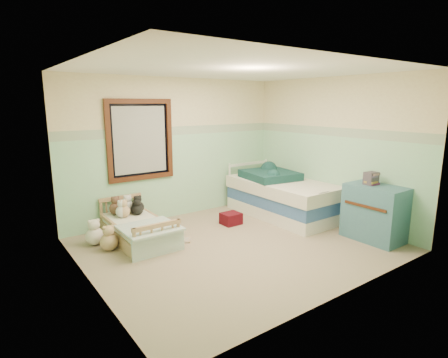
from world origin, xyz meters
TOP-DOWN VIEW (x-y plane):
  - floor at (0.00, 0.00)m, footprint 4.20×3.60m
  - ceiling at (0.00, 0.00)m, footprint 4.20×3.60m
  - wall_back at (0.00, 1.80)m, footprint 4.20×0.04m
  - wall_front at (0.00, -1.80)m, footprint 4.20×0.04m
  - wall_left at (-2.10, 0.00)m, footprint 0.04×3.60m
  - wall_right at (2.10, 0.00)m, footprint 0.04×3.60m
  - wainscot_mint at (0.00, 1.79)m, footprint 4.20×0.01m
  - border_strip at (0.00, 1.79)m, footprint 4.20×0.01m
  - window_frame at (-0.70, 1.76)m, footprint 1.16×0.06m
  - window_blinds at (-0.70, 1.77)m, footprint 0.92×0.01m
  - toddler_bed_frame at (-1.11, 1.05)m, footprint 0.72×1.44m
  - toddler_mattress at (-1.11, 1.05)m, footprint 0.66×1.38m
  - patchwork_quilt at (-1.11, 0.60)m, footprint 0.78×0.72m
  - plush_bed_brown at (-1.26, 1.55)m, footprint 0.20×0.20m
  - plush_bed_white at (-1.06, 1.55)m, footprint 0.20×0.20m
  - plush_bed_tan at (-1.21, 1.33)m, footprint 0.19×0.19m
  - plush_bed_dark at (-0.98, 1.33)m, footprint 0.17×0.17m
  - plush_floor_cream at (-1.71, 1.23)m, footprint 0.26×0.26m
  - plush_floor_tan at (-1.60, 0.91)m, footprint 0.25×0.25m
  - twin_bed_frame at (1.55, 0.63)m, footprint 1.03×2.05m
  - twin_boxspring at (1.55, 0.63)m, footprint 1.03×2.05m
  - twin_mattress at (1.55, 0.63)m, footprint 1.07×2.09m
  - teal_blanket at (1.50, 0.93)m, footprint 0.99×1.04m
  - dresser at (1.83, -1.05)m, footprint 0.53×0.84m
  - book_stack at (1.83, -0.94)m, footprint 0.20×0.16m
  - red_pillow at (0.48, 0.80)m, footprint 0.32×0.28m
  - floor_book at (-0.60, 0.62)m, footprint 0.36×0.34m
  - extra_plush_0 at (-1.24, 1.34)m, footprint 0.19×0.19m
  - extra_plush_1 at (-0.94, 1.41)m, footprint 0.20×0.20m
  - extra_plush_2 at (-0.99, 1.39)m, footprint 0.16×0.16m

SIDE VIEW (x-z plane):
  - floor at x=0.00m, z-range -0.02..0.00m
  - floor_book at x=-0.60m, z-range 0.00..0.03m
  - toddler_bed_frame at x=-1.11m, z-range 0.00..0.18m
  - red_pillow at x=0.48m, z-range 0.00..0.20m
  - twin_bed_frame at x=1.55m, z-range 0.00..0.22m
  - plush_floor_tan at x=-1.60m, z-range 0.00..0.25m
  - plush_floor_cream at x=-1.71m, z-range 0.00..0.26m
  - toddler_mattress at x=-1.11m, z-range 0.18..0.30m
  - patchwork_quilt at x=-1.11m, z-range 0.30..0.33m
  - twin_boxspring at x=1.55m, z-range 0.22..0.44m
  - extra_plush_2 at x=-0.99m, z-range 0.30..0.46m
  - plush_bed_dark at x=-0.98m, z-range 0.30..0.47m
  - plush_bed_tan at x=-1.21m, z-range 0.30..0.50m
  - extra_plush_0 at x=-1.24m, z-range 0.30..0.50m
  - extra_plush_1 at x=-0.94m, z-range 0.30..0.50m
  - plush_bed_white at x=-1.06m, z-range 0.30..0.50m
  - plush_bed_brown at x=-1.26m, z-range 0.30..0.51m
  - dresser at x=1.83m, z-range 0.00..0.84m
  - twin_mattress at x=1.55m, z-range 0.44..0.66m
  - teal_blanket at x=1.50m, z-range 0.66..0.80m
  - wainscot_mint at x=0.00m, z-range 0.00..1.50m
  - book_stack at x=1.83m, z-range 0.84..1.04m
  - wall_back at x=0.00m, z-range 0.00..2.50m
  - wall_front at x=0.00m, z-range 0.00..2.50m
  - wall_left at x=-2.10m, z-range 0.00..2.50m
  - wall_right at x=2.10m, z-range 0.00..2.50m
  - window_blinds at x=-0.70m, z-range 0.89..2.01m
  - window_frame at x=-0.70m, z-range 0.77..2.13m
  - border_strip at x=0.00m, z-range 1.50..1.65m
  - ceiling at x=0.00m, z-range 2.50..2.52m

